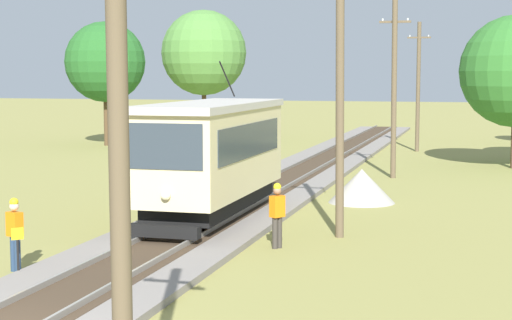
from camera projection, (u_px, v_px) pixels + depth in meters
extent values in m
cube|color=beige|center=(212.00, 151.00, 26.58)|extent=(2.50, 8.00, 2.60)
cube|color=#B2ADA3|center=(212.00, 106.00, 26.43)|extent=(2.60, 8.32, 0.22)
cube|color=black|center=(213.00, 200.00, 26.74)|extent=(2.10, 7.04, 0.44)
cube|color=#2D3842|center=(166.00, 147.00, 22.68)|extent=(2.10, 0.03, 1.25)
cube|color=#2D3842|center=(251.00, 140.00, 26.21)|extent=(0.02, 6.72, 1.04)
sphere|color=#F4EAB2|center=(166.00, 195.00, 22.77)|extent=(0.28, 0.28, 0.28)
cylinder|color=black|center=(227.00, 79.00, 27.89)|extent=(0.05, 1.67, 1.19)
cube|color=black|center=(164.00, 231.00, 22.73)|extent=(2.00, 0.36, 0.32)
cylinder|color=black|center=(189.00, 212.00, 24.59)|extent=(1.54, 0.80, 0.80)
cylinder|color=black|center=(233.00, 191.00, 28.89)|extent=(1.54, 0.80, 0.80)
cylinder|color=brown|center=(119.00, 168.00, 9.61)|extent=(0.24, 0.32, 7.32)
cylinder|color=brown|center=(340.00, 98.00, 23.92)|extent=(0.24, 0.59, 8.04)
cylinder|color=brown|center=(394.00, 90.00, 37.78)|extent=(0.24, 0.56, 7.95)
cube|color=brown|center=(395.00, 22.00, 37.47)|extent=(1.40, 0.10, 0.10)
cylinder|color=silver|center=(383.00, 20.00, 37.61)|extent=(0.08, 0.08, 0.10)
cylinder|color=silver|center=(408.00, 19.00, 37.32)|extent=(0.08, 0.08, 0.10)
cylinder|color=brown|center=(418.00, 87.00, 50.98)|extent=(0.24, 0.30, 7.79)
cube|color=brown|center=(419.00, 38.00, 50.68)|extent=(1.40, 0.10, 0.10)
cylinder|color=silver|center=(410.00, 36.00, 50.81)|extent=(0.08, 0.08, 0.10)
cylinder|color=silver|center=(429.00, 36.00, 50.52)|extent=(0.08, 0.08, 0.10)
cylinder|color=black|center=(18.00, 259.00, 19.58)|extent=(0.06, 0.06, 0.90)
cube|color=gold|center=(17.00, 234.00, 19.52)|extent=(0.21, 0.21, 0.28)
cone|color=#9E998E|center=(362.00, 186.00, 30.96)|extent=(2.43, 2.43, 1.24)
cylinder|color=navy|center=(18.00, 254.00, 20.15)|extent=(0.15, 0.15, 0.86)
cylinder|color=navy|center=(13.00, 253.00, 20.25)|extent=(0.15, 0.15, 0.86)
cube|color=orange|center=(15.00, 224.00, 20.13)|extent=(0.44, 0.37, 0.58)
sphere|color=beige|center=(14.00, 206.00, 20.09)|extent=(0.22, 0.22, 0.22)
sphere|color=yellow|center=(14.00, 202.00, 20.07)|extent=(0.21, 0.21, 0.21)
cylinder|color=#38332D|center=(279.00, 232.00, 22.96)|extent=(0.15, 0.15, 0.86)
cylinder|color=#38332D|center=(275.00, 233.00, 22.85)|extent=(0.15, 0.15, 0.86)
cube|color=orange|center=(277.00, 206.00, 22.83)|extent=(0.41, 0.45, 0.58)
sphere|color=#936B51|center=(277.00, 191.00, 22.79)|extent=(0.22, 0.22, 0.22)
sphere|color=yellow|center=(277.00, 187.00, 22.78)|extent=(0.21, 0.21, 0.21)
cylinder|color=#4C3823|center=(204.00, 112.00, 59.99)|extent=(0.32, 0.32, 3.91)
sphere|color=#4C7F38|center=(204.00, 53.00, 59.56)|extent=(5.99, 5.99, 5.99)
cylinder|color=#4C3823|center=(106.00, 119.00, 55.38)|extent=(0.32, 0.32, 3.49)
sphere|color=#235B23|center=(105.00, 62.00, 55.00)|extent=(5.23, 5.23, 5.23)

